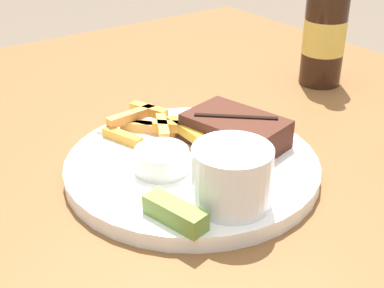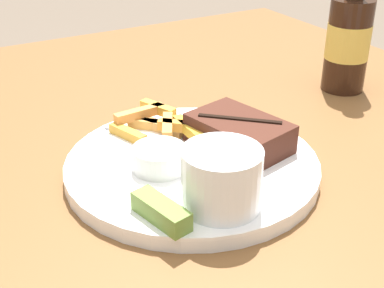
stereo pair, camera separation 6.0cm
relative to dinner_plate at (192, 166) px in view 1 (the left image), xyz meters
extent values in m
cube|color=brown|center=(0.00, 0.00, -0.03)|extent=(1.19, 1.09, 0.04)
cylinder|color=brown|center=(-0.54, 0.49, -0.41)|extent=(0.06, 0.06, 0.71)
cylinder|color=white|center=(0.00, 0.00, 0.00)|extent=(0.29, 0.29, 0.01)
cylinder|color=white|center=(0.00, 0.00, 0.01)|extent=(0.29, 0.29, 0.00)
cube|color=#472319|center=(0.00, 0.06, 0.03)|extent=(0.13, 0.10, 0.04)
cube|color=black|center=(0.00, 0.06, 0.05)|extent=(0.07, 0.08, 0.00)
cube|color=#E39544|center=(-0.06, 0.00, 0.03)|extent=(0.06, 0.04, 0.01)
cube|color=gold|center=(-0.04, 0.02, 0.03)|extent=(0.07, 0.01, 0.01)
cube|color=gold|center=(-0.09, 0.00, 0.01)|extent=(0.06, 0.06, 0.01)
cube|color=gold|center=(-0.04, 0.02, 0.03)|extent=(0.06, 0.07, 0.01)
cube|color=tan|center=(-0.09, 0.00, 0.01)|extent=(0.07, 0.04, 0.01)
cube|color=gold|center=(-0.06, 0.05, 0.03)|extent=(0.02, 0.05, 0.01)
cube|color=gold|center=(-0.11, 0.01, 0.03)|extent=(0.05, 0.03, 0.01)
cube|color=#E39345|center=(-0.11, -0.01, 0.03)|extent=(0.02, 0.07, 0.01)
cube|color=gold|center=(-0.09, -0.04, 0.01)|extent=(0.06, 0.03, 0.01)
cylinder|color=white|center=(0.09, -0.02, 0.04)|extent=(0.08, 0.08, 0.06)
cylinder|color=beige|center=(0.09, -0.02, 0.06)|extent=(0.07, 0.07, 0.01)
cylinder|color=silver|center=(0.00, -0.04, 0.02)|extent=(0.06, 0.06, 0.03)
cylinder|color=#C67A4C|center=(0.00, -0.04, 0.03)|extent=(0.05, 0.05, 0.01)
cube|color=olive|center=(0.09, -0.08, 0.02)|extent=(0.07, 0.04, 0.02)
cube|color=#B7B7BC|center=(-0.08, -0.03, 0.01)|extent=(0.10, 0.05, 0.00)
cube|color=#B7B7BC|center=(-0.02, -0.01, 0.01)|extent=(0.03, 0.01, 0.00)
cube|color=#B7B7BC|center=(-0.02, -0.01, 0.01)|extent=(0.03, 0.01, 0.00)
cube|color=#B7B7BC|center=(-0.02, 0.00, 0.01)|extent=(0.03, 0.01, 0.00)
cylinder|color=black|center=(-0.11, 0.34, 0.06)|extent=(0.07, 0.07, 0.14)
cylinder|color=gold|center=(-0.11, 0.34, 0.07)|extent=(0.07, 0.07, 0.05)
camera|label=1|loc=(0.43, -0.32, 0.31)|focal=50.00mm
camera|label=2|loc=(0.46, -0.26, 0.31)|focal=50.00mm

